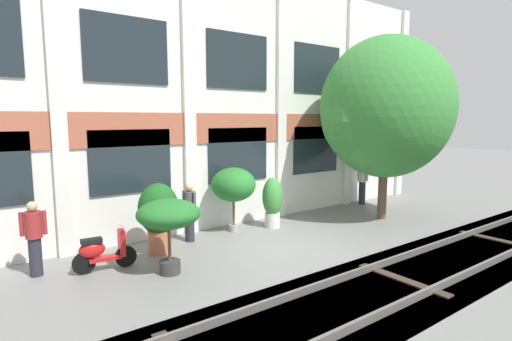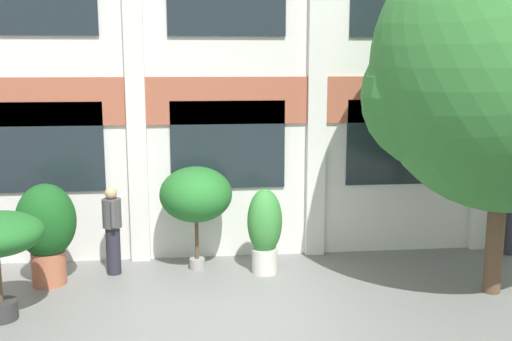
# 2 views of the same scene
# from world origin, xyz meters

# --- Properties ---
(ground_plane) EXTENTS (80.00, 80.00, 0.00)m
(ground_plane) POSITION_xyz_m (0.00, 0.00, 0.00)
(ground_plane) COLOR slate
(apartment_facade) EXTENTS (17.62, 0.64, 7.95)m
(apartment_facade) POSITION_xyz_m (0.00, 3.09, 3.96)
(apartment_facade) COLOR silver
(apartment_facade) RESTS_ON ground
(broadleaf_tree) EXTENTS (4.54, 4.32, 6.07)m
(broadleaf_tree) POSITION_xyz_m (4.29, 0.48, 3.64)
(broadleaf_tree) COLOR brown
(broadleaf_tree) RESTS_ON ground
(potted_plant_fluted_column) EXTENTS (0.64, 0.64, 1.57)m
(potted_plant_fluted_column) POSITION_xyz_m (0.60, 1.84, 0.88)
(potted_plant_fluted_column) COLOR beige
(potted_plant_fluted_column) RESTS_ON ground
(potted_plant_tall_urn) EXTENTS (1.33, 1.33, 1.94)m
(potted_plant_tall_urn) POSITION_xyz_m (-0.64, 2.16, 1.42)
(potted_plant_tall_urn) COLOR gray
(potted_plant_tall_urn) RESTS_ON ground
(potted_plant_ribbed_drum) EXTENTS (1.01, 1.01, 1.78)m
(potted_plant_ribbed_drum) POSITION_xyz_m (-3.22, 1.67, 1.03)
(potted_plant_ribbed_drum) COLOR #B76647
(potted_plant_ribbed_drum) RESTS_ON ground
(resident_by_doorway) EXTENTS (0.34, 0.53, 1.67)m
(resident_by_doorway) POSITION_xyz_m (5.62, 2.38, 0.90)
(resident_by_doorway) COLOR #282833
(resident_by_doorway) RESTS_ON ground
(resident_near_plants) EXTENTS (0.34, 0.52, 1.63)m
(resident_near_plants) POSITION_xyz_m (-2.16, 2.07, 0.87)
(resident_near_plants) COLOR #282833
(resident_near_plants) RESTS_ON ground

